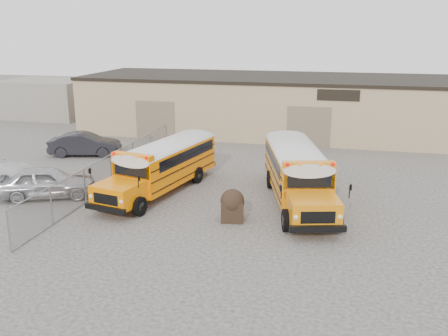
% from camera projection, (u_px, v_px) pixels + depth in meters
% --- Properties ---
extents(ground, '(120.00, 120.00, 0.00)m').
position_uv_depth(ground, '(199.00, 213.00, 23.98)').
color(ground, '#373532').
rests_on(ground, ground).
extents(warehouse, '(30.20, 10.20, 4.67)m').
position_uv_depth(warehouse, '(266.00, 103.00, 42.02)').
color(warehouse, tan).
rests_on(warehouse, ground).
extents(chainlink_fence, '(0.07, 18.07, 1.81)m').
position_uv_depth(chainlink_fence, '(111.00, 170.00, 27.89)').
color(chainlink_fence, gray).
rests_on(chainlink_fence, ground).
extents(distant_building_left, '(8.00, 6.00, 3.60)m').
position_uv_depth(distant_building_left, '(47.00, 98.00, 49.03)').
color(distant_building_left, gray).
rests_on(distant_building_left, ground).
extents(school_bus_left, '(4.07, 9.48, 2.70)m').
position_uv_depth(school_bus_left, '(210.00, 142.00, 31.76)').
color(school_bus_left, '#FF7D00').
rests_on(school_bus_left, ground).
extents(school_bus_right, '(4.80, 10.02, 2.85)m').
position_uv_depth(school_bus_right, '(282.00, 143.00, 30.97)').
color(school_bus_right, orange).
rests_on(school_bus_right, ground).
extents(tarp_bundle, '(1.15, 1.11, 1.51)m').
position_uv_depth(tarp_bundle, '(232.00, 205.00, 22.81)').
color(tarp_bundle, black).
rests_on(tarp_bundle, ground).
extents(car_silver, '(5.28, 3.70, 1.67)m').
position_uv_depth(car_silver, '(47.00, 182.00, 25.92)').
color(car_silver, '#B8B7BD').
rests_on(car_silver, ground).
extents(car_white, '(5.31, 3.36, 1.43)m').
position_uv_depth(car_white, '(19.00, 178.00, 27.09)').
color(car_white, silver).
rests_on(car_white, ground).
extents(car_dark, '(5.09, 2.83, 1.59)m').
position_uv_depth(car_dark, '(85.00, 144.00, 34.43)').
color(car_dark, black).
rests_on(car_dark, ground).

